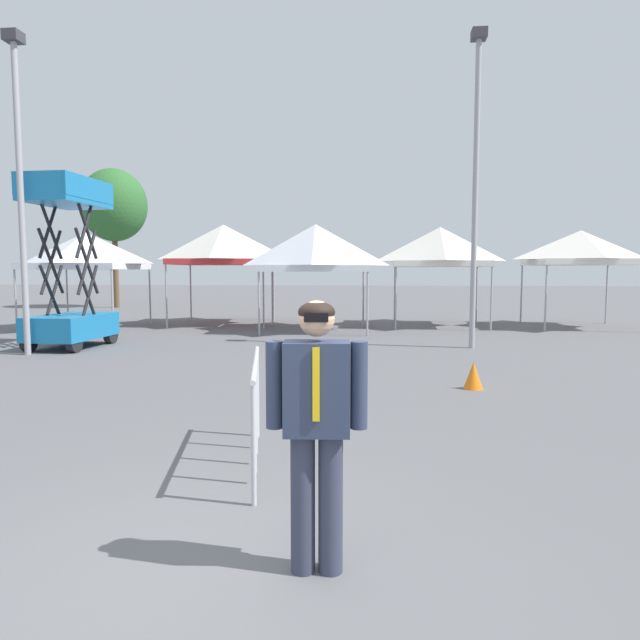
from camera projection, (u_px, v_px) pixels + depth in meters
name	position (u px, v px, depth m)	size (l,w,h in m)	color
ground_plane	(196.00, 582.00, 3.55)	(140.00, 140.00, 0.00)	#5B5B5E
canopy_tent_far_right	(86.00, 251.00, 19.07)	(3.41, 3.41, 3.25)	#9E9EA3
canopy_tent_behind_right	(223.00, 245.00, 20.44)	(3.72, 3.72, 3.62)	#9E9EA3
canopy_tent_far_left	(316.00, 248.00, 18.26)	(3.61, 3.61, 3.46)	#9E9EA3
canopy_tent_behind_center	(440.00, 247.00, 19.75)	(3.31, 3.31, 3.48)	#9E9EA3
canopy_tent_left_of_center	(580.00, 248.00, 19.20)	(3.21, 3.21, 3.33)	#9E9EA3
scissor_lift	(70.00, 298.00, 14.26)	(1.49, 2.35, 4.26)	black
person_foreground	(317.00, 417.00, 3.59)	(0.65, 0.28, 1.78)	#33384C
light_pole_near_lift	(20.00, 172.00, 12.76)	(0.36, 0.36, 7.28)	#9E9EA3
light_pole_opposite_side	(476.00, 170.00, 13.88)	(0.36, 0.36, 7.80)	#9E9EA3
tree_behind_tents_left	(114.00, 206.00, 29.35)	(3.43, 3.43, 7.26)	brown
crowd_barrier_mid_lot	(256.00, 392.00, 5.63)	(0.45, 2.07, 1.08)	#B7BABF
traffic_cone_lot_center	(473.00, 376.00, 9.32)	(0.32, 0.32, 0.45)	orange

